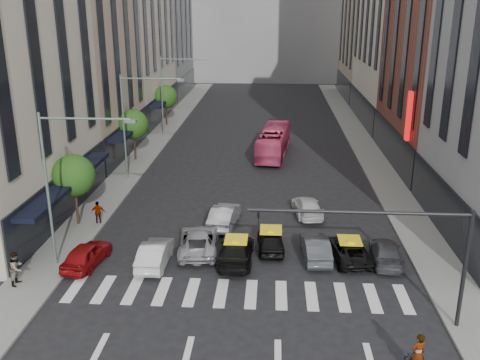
% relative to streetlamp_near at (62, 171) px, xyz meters
% --- Properties ---
extents(ground, '(160.00, 160.00, 0.00)m').
position_rel_streetlamp_near_xyz_m(ground, '(10.04, -4.00, -5.90)').
color(ground, black).
rests_on(ground, ground).
extents(sidewalk_left, '(3.00, 96.00, 0.15)m').
position_rel_streetlamp_near_xyz_m(sidewalk_left, '(-1.46, 26.00, -5.83)').
color(sidewalk_left, slate).
rests_on(sidewalk_left, ground).
extents(sidewalk_right, '(3.00, 96.00, 0.15)m').
position_rel_streetlamp_near_xyz_m(sidewalk_right, '(21.54, 26.00, -5.83)').
color(sidewalk_right, slate).
rests_on(sidewalk_right, ground).
extents(building_left_b, '(8.00, 16.00, 24.00)m').
position_rel_streetlamp_near_xyz_m(building_left_b, '(-6.96, 24.00, 6.10)').
color(building_left_b, tan).
rests_on(building_left_b, ground).
extents(building_left_d, '(8.00, 18.00, 30.00)m').
position_rel_streetlamp_near_xyz_m(building_left_d, '(-6.96, 61.00, 9.10)').
color(building_left_d, gray).
rests_on(building_left_d, ground).
extents(building_right_b, '(8.00, 18.00, 26.00)m').
position_rel_streetlamp_near_xyz_m(building_right_b, '(27.04, 23.00, 7.10)').
color(building_right_b, brown).
rests_on(building_right_b, ground).
extents(building_right_d, '(8.00, 18.00, 28.00)m').
position_rel_streetlamp_near_xyz_m(building_right_d, '(27.04, 61.00, 8.10)').
color(building_right_d, tan).
rests_on(building_right_d, ground).
extents(tree_near, '(2.88, 2.88, 4.95)m').
position_rel_streetlamp_near_xyz_m(tree_near, '(-1.76, 6.00, -2.25)').
color(tree_near, black).
rests_on(tree_near, sidewalk_left).
extents(tree_mid, '(2.88, 2.88, 4.95)m').
position_rel_streetlamp_near_xyz_m(tree_mid, '(-1.76, 22.00, -2.25)').
color(tree_mid, black).
rests_on(tree_mid, sidewalk_left).
extents(tree_far, '(2.88, 2.88, 4.95)m').
position_rel_streetlamp_near_xyz_m(tree_far, '(-1.76, 38.00, -2.25)').
color(tree_far, black).
rests_on(tree_far, sidewalk_left).
extents(streetlamp_near, '(5.38, 0.25, 9.00)m').
position_rel_streetlamp_near_xyz_m(streetlamp_near, '(0.00, 0.00, 0.00)').
color(streetlamp_near, gray).
rests_on(streetlamp_near, sidewalk_left).
extents(streetlamp_mid, '(5.38, 0.25, 9.00)m').
position_rel_streetlamp_near_xyz_m(streetlamp_mid, '(0.00, 16.00, 0.00)').
color(streetlamp_mid, gray).
rests_on(streetlamp_mid, sidewalk_left).
extents(streetlamp_far, '(5.38, 0.25, 9.00)m').
position_rel_streetlamp_near_xyz_m(streetlamp_far, '(0.00, 32.00, 0.00)').
color(streetlamp_far, gray).
rests_on(streetlamp_far, sidewalk_left).
extents(traffic_signal, '(10.10, 0.20, 6.00)m').
position_rel_streetlamp_near_xyz_m(traffic_signal, '(17.74, -5.00, -1.43)').
color(traffic_signal, black).
rests_on(traffic_signal, ground).
extents(liberty_sign, '(0.30, 0.70, 4.00)m').
position_rel_streetlamp_near_xyz_m(liberty_sign, '(22.64, 16.00, 0.10)').
color(liberty_sign, red).
rests_on(liberty_sign, ground).
extents(car_red, '(2.21, 4.32, 1.41)m').
position_rel_streetlamp_near_xyz_m(car_red, '(0.84, 0.19, -5.20)').
color(car_red, maroon).
rests_on(car_red, ground).
extents(car_white_front, '(1.58, 4.36, 1.43)m').
position_rel_streetlamp_near_xyz_m(car_white_front, '(4.84, 0.57, -5.19)').
color(car_white_front, '#BBBBBB').
rests_on(car_white_front, ground).
extents(car_silver, '(2.89, 5.39, 1.44)m').
position_rel_streetlamp_near_xyz_m(car_silver, '(7.14, 2.47, -5.18)').
color(car_silver, '#A7A7AC').
rests_on(car_silver, ground).
extents(taxi_left, '(2.05, 4.94, 1.43)m').
position_rel_streetlamp_near_xyz_m(taxi_left, '(9.59, 1.23, -5.19)').
color(taxi_left, black).
rests_on(taxi_left, ground).
extents(taxi_center, '(1.83, 4.06, 1.35)m').
position_rel_streetlamp_near_xyz_m(taxi_center, '(11.63, 2.94, -5.23)').
color(taxi_center, black).
rests_on(taxi_center, ground).
extents(car_grey_mid, '(1.77, 4.34, 1.40)m').
position_rel_streetlamp_near_xyz_m(car_grey_mid, '(14.34, 1.97, -5.20)').
color(car_grey_mid, '#3D4045').
rests_on(car_grey_mid, ground).
extents(taxi_right, '(2.60, 4.66, 1.23)m').
position_rel_streetlamp_near_xyz_m(taxi_right, '(16.36, 1.94, -5.29)').
color(taxi_right, black).
rests_on(taxi_right, ground).
extents(car_grey_curb, '(2.15, 4.46, 1.25)m').
position_rel_streetlamp_near_xyz_m(car_grey_curb, '(18.50, 1.74, -5.28)').
color(car_grey_curb, '#3D3F44').
rests_on(car_grey_curb, ground).
extents(car_row2_left, '(2.12, 4.67, 1.49)m').
position_rel_streetlamp_near_xyz_m(car_row2_left, '(8.39, 6.62, -5.16)').
color(car_row2_left, '#AFB0B5').
rests_on(car_row2_left, ground).
extents(car_row2_right, '(2.37, 4.67, 1.30)m').
position_rel_streetlamp_near_xyz_m(car_row2_right, '(14.24, 8.96, -5.25)').
color(car_row2_right, silver).
rests_on(car_row2_right, ground).
extents(bus, '(3.56, 10.63, 2.90)m').
position_rel_streetlamp_near_xyz_m(bus, '(11.74, 24.93, -4.45)').
color(bus, '#CD3C68').
rests_on(bus, ground).
extents(rider, '(0.78, 0.64, 1.84)m').
position_rel_streetlamp_near_xyz_m(rider, '(17.71, -8.77, -4.06)').
color(rider, gray).
rests_on(rider, motorcycle).
extents(pedestrian_near, '(0.78, 0.97, 1.89)m').
position_rel_streetlamp_near_xyz_m(pedestrian_near, '(-2.07, -2.46, -4.81)').
color(pedestrian_near, gray).
rests_on(pedestrian_near, sidewalk_left).
extents(pedestrian_far, '(1.00, 0.59, 1.60)m').
position_rel_streetlamp_near_xyz_m(pedestrian_far, '(-0.36, 6.16, -4.95)').
color(pedestrian_far, gray).
rests_on(pedestrian_far, sidewalk_left).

